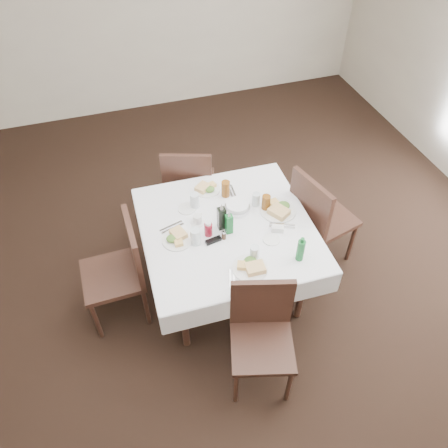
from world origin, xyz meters
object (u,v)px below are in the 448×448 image
Objects in this scene: water_n at (195,201)px; coffee_mug at (198,220)px; dining_table at (227,234)px; chair_north at (189,183)px; water_s at (254,253)px; oil_cruet_dark at (222,218)px; green_bottle at (301,250)px; chair_east at (317,215)px; oil_cruet_green at (229,223)px; chair_west at (123,266)px; water_e at (256,199)px; water_w at (196,237)px; bread_basket at (237,207)px; chair_south at (262,329)px; ketchup_bottle at (208,229)px.

coffee_mug is (-0.03, -0.19, -0.03)m from water_n.
chair_north is at bearing 97.17° from dining_table.
water_s is 1.14× the size of coffee_mug.
green_bottle is at bearing -47.03° from oil_cruet_dark.
oil_cruet_dark is at bearing -64.92° from water_n.
water_s is at bearing 162.00° from green_bottle.
chair_east reaches higher than oil_cruet_green.
chair_west is (-1.73, -0.04, -0.01)m from chair_east.
water_w is at bearing -155.98° from water_e.
chair_north is at bearing 139.83° from chair_east.
water_e is (0.22, 0.56, -0.00)m from water_s.
dining_table is 0.39m from water_n.
water_e is 0.17m from bread_basket.
green_bottle reaches higher than coffee_mug.
oil_cruet_dark reaches higher than chair_south.
chair_east reaches higher than oil_cruet_dark.
oil_cruet_dark reaches higher than water_w.
coffee_mug is at bearing -173.71° from water_e.
chair_west is at bearing -172.19° from water_e.
water_e reaches higher than bread_basket.
coffee_mug is at bearing -172.67° from bread_basket.
oil_cruet_green is at bearing 7.20° from water_w.
chair_south is at bearing -78.06° from coffee_mug.
bread_basket is 0.94× the size of oil_cruet_green.
chair_west is at bearing 178.94° from dining_table.
chair_south is 0.91m from oil_cruet_dark.
ketchup_bottle reaches higher than water_e.
bread_basket is at bearing -175.90° from water_e.
oil_cruet_dark is at bearing 19.67° from ketchup_bottle.
water_n is at bearing 111.82° from water_s.
chair_east reaches higher than chair_south.
water_s is 0.41m from oil_cruet_dark.
chair_north is 0.97m from oil_cruet_green.
water_w is (-0.38, 0.29, 0.01)m from water_s.
chair_east is 7.97× the size of water_s.
chair_east is at bearing 3.47° from dining_table.
bread_basket is 0.94× the size of green_bottle.
bread_basket is 1.54× the size of ketchup_bottle.
water_n is 1.16× the size of water_e.
chair_north is at bearing 82.10° from water_n.
chair_west is 7.16× the size of water_n.
oil_cruet_green is at bearing -39.47° from coffee_mug.
ketchup_bottle reaches higher than dining_table.
water_s is 0.43m from ketchup_bottle.
water_s is 0.47m from water_w.
oil_cruet_green is 1.63× the size of ketchup_bottle.
water_w is at bearing 150.75° from green_bottle.
oil_cruet_dark is at bearing 122.36° from oil_cruet_green.
coffee_mug is at bearing 176.32° from chair_east.
oil_cruet_green is (0.87, -0.07, 0.28)m from chair_west.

